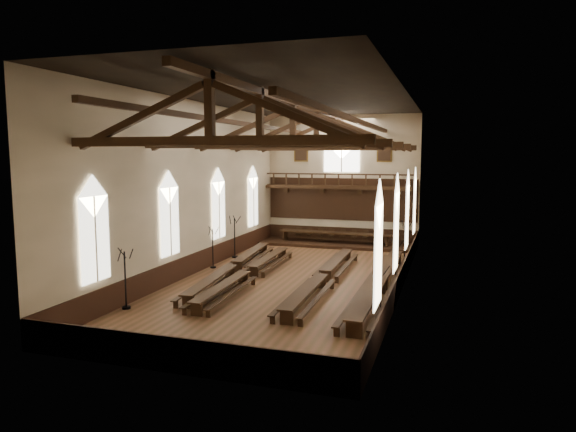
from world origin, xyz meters
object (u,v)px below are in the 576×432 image
Objects in this scene: candelabrum_left_mid at (213,255)px; candelabrum_left_near at (126,291)px; refectory_row_d at (381,280)px; high_table at (334,234)px; candelabrum_right_near at (380,302)px; refectory_row_a at (233,266)px; candelabrum_right_mid at (396,270)px; refectory_row_c at (323,276)px; dais at (334,244)px; refectory_row_b at (248,272)px; candelabrum_left_far at (235,245)px; candelabrum_right_far at (405,251)px.

candelabrum_left_near is at bearing -90.00° from candelabrum_left_mid.
high_table is (-5.17, 12.46, 0.32)m from refectory_row_d.
candelabrum_left_mid reaches higher than refectory_row_d.
candelabrum_left_near reaches higher than candelabrum_right_near.
candelabrum_left_near reaches higher than refectory_row_a.
refectory_row_a is 5.10× the size of candelabrum_left_near.
refectory_row_c is at bearing -156.56° from candelabrum_right_mid.
dais is 4.94× the size of candelabrum_right_near.
refectory_row_b is at bearing -166.74° from candelabrum_right_mid.
high_table is (2.08, 12.37, 0.41)m from refectory_row_b.
candelabrum_left_near reaches higher than refectory_row_d.
candelabrum_left_far is (-10.54, 5.73, 0.29)m from refectory_row_d.
dais is 1.30× the size of high_table.
refectory_row_d is 7.31m from candelabrum_right_far.
refectory_row_c is 1.24× the size of dais.
high_table reaches higher than refectory_row_d.
refectory_row_b is 5.95× the size of candelabrum_right_near.
candelabrum_right_far is (11.10, 4.88, 0.07)m from candelabrum_left_mid.
candelabrum_right_far is (5.73, -5.17, 0.74)m from dais.
candelabrum_left_mid is 0.92× the size of candelabrum_right_far.
candelabrum_left_far is at bearing 161.08° from candelabrum_right_mid.
dais is at bearing 112.55° from refectory_row_d.
candelabrum_left_mid reaches higher than candelabrum_right_mid.
refectory_row_c reaches higher than refectory_row_b.
candelabrum_left_mid is 0.89× the size of candelabrum_left_far.
candelabrum_right_far is at bearing 7.97° from candelabrum_left_far.
refectory_row_c is 7.76m from candelabrum_left_mid.
refectory_row_d is at bearing -67.45° from high_table.
high_table is 3.63× the size of candelabrum_right_mid.
candelabrum_left_mid reaches higher than refectory_row_b.
refectory_row_c is 10.12m from candelabrum_left_near.
refectory_row_b is at bearing 179.33° from refectory_row_d.
refectory_row_c is at bearing -15.36° from candelabrum_left_mid.
refectory_row_c is 5.90m from candelabrum_right_near.
candelabrum_right_mid is (11.10, 8.39, -0.11)m from candelabrum_left_near.
refectory_row_c is (4.19, 0.27, 0.03)m from refectory_row_b.
candelabrum_right_far is (7.81, 7.20, 0.36)m from refectory_row_b.
candelabrum_right_mid is at bearing -2.48° from candelabrum_left_mid.
high_table is (3.42, 11.39, 0.38)m from refectory_row_a.
dais is at bearing 51.41° from candelabrum_left_far.
refectory_row_d reaches higher than dais.
candelabrum_left_far reaches higher than refectory_row_b.
candelabrum_right_far reaches higher than candelabrum_right_mid.
refectory_row_a is 5.07m from candelabrum_left_far.
candelabrum_left_far is at bearing 151.48° from refectory_row_d.
high_table is at bearing 112.55° from refectory_row_d.
high_table is 3.13× the size of candelabrum_right_far.
refectory_row_a is 4.94× the size of candelabrum_left_far.
candelabrum_left_mid is at bearing 167.14° from refectory_row_d.
candelabrum_right_near is 0.96× the size of candelabrum_right_mid.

